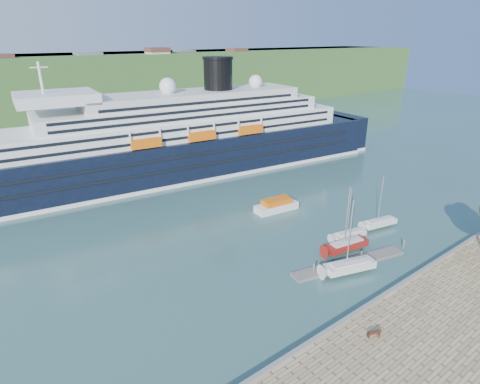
# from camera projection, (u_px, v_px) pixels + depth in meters

# --- Properties ---
(ground) EXTENTS (400.00, 400.00, 0.00)m
(ground) POSITION_uv_depth(u_px,v_px,m) (399.00, 290.00, 51.90)
(ground) COLOR #325957
(ground) RESTS_ON ground
(far_hillside) EXTENTS (400.00, 50.00, 24.00)m
(far_hillside) POSITION_uv_depth(u_px,v_px,m) (62.00, 88.00, 154.01)
(far_hillside) COLOR #3B6126
(far_hillside) RESTS_ON ground
(quay_coping) EXTENTS (220.00, 0.50, 0.30)m
(quay_coping) POSITION_uv_depth(u_px,v_px,m) (402.00, 284.00, 51.33)
(quay_coping) COLOR slate
(quay_coping) RESTS_ON promenade
(cruise_ship) EXTENTS (119.15, 32.10, 26.48)m
(cruise_ship) POSITION_uv_depth(u_px,v_px,m) (170.00, 119.00, 89.99)
(cruise_ship) COLOR black
(cruise_ship) RESTS_ON ground
(park_bench) EXTENTS (1.64, 1.15, 0.97)m
(park_bench) POSITION_uv_depth(u_px,v_px,m) (374.00, 332.00, 42.39)
(park_bench) COLOR #4E2416
(park_bench) RESTS_ON promenade
(floating_pontoon) EXTENTS (18.55, 6.52, 0.41)m
(floating_pontoon) POSITION_uv_depth(u_px,v_px,m) (349.00, 263.00, 57.76)
(floating_pontoon) COLOR gray
(floating_pontoon) RESTS_ON ground
(sailboat_white_near) EXTENTS (8.45, 4.62, 10.53)m
(sailboat_white_near) POSITION_uv_depth(u_px,v_px,m) (353.00, 239.00, 53.86)
(sailboat_white_near) COLOR silver
(sailboat_white_near) RESTS_ON ground
(sailboat_red) EXTENTS (8.11, 3.51, 10.15)m
(sailboat_red) POSITION_uv_depth(u_px,v_px,m) (349.00, 221.00, 59.53)
(sailboat_red) COLOR maroon
(sailboat_red) RESTS_ON ground
(sailboat_white_far) EXTENTS (7.29, 3.40, 9.09)m
(sailboat_white_far) POSITION_uv_depth(u_px,v_px,m) (382.00, 203.00, 67.33)
(sailboat_white_far) COLOR silver
(sailboat_white_far) RESTS_ON ground
(tender_launch) EXTENTS (8.81, 3.97, 2.35)m
(tender_launch) POSITION_uv_depth(u_px,v_px,m) (276.00, 205.00, 75.28)
(tender_launch) COLOR #DE5F0D
(tender_launch) RESTS_ON ground
(sailboat_extra) EXTENTS (6.80, 3.08, 8.48)m
(sailboat_extra) POSITION_uv_depth(u_px,v_px,m) (351.00, 215.00, 63.40)
(sailboat_extra) COLOR silver
(sailboat_extra) RESTS_ON ground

